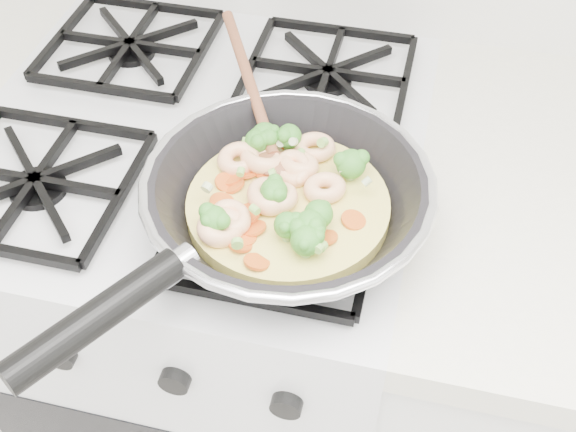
# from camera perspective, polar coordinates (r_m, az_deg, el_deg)

# --- Properties ---
(stove) EXTENTS (0.60, 0.60, 0.92)m
(stove) POSITION_cam_1_polar(r_m,az_deg,el_deg) (1.29, -5.60, -8.46)
(stove) COLOR white
(stove) RESTS_ON ground
(skillet) EXTENTS (0.35, 0.56, 0.09)m
(skillet) POSITION_cam_1_polar(r_m,az_deg,el_deg) (0.78, -0.35, 1.41)
(skillet) COLOR black
(skillet) RESTS_ON stove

